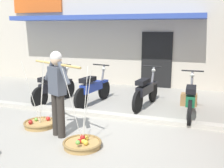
# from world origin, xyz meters

# --- Properties ---
(ground_plane) EXTENTS (90.00, 90.00, 0.00)m
(ground_plane) POSITION_xyz_m (0.00, 0.00, 0.00)
(ground_plane) COLOR #9E998C
(sidewalk_curb) EXTENTS (20.00, 0.24, 0.10)m
(sidewalk_curb) POSITION_xyz_m (0.00, 0.70, 0.05)
(sidewalk_curb) COLOR #BAB4A5
(sidewalk_curb) RESTS_ON ground
(fruit_vendor) EXTENTS (1.35, 0.70, 1.70)m
(fruit_vendor) POSITION_xyz_m (-0.53, -0.72, 0.98)
(fruit_vendor) COLOR #2D2823
(fruit_vendor) RESTS_ON ground
(fruit_basket_left_side) EXTENTS (0.71, 0.71, 1.45)m
(fruit_basket_left_side) POSITION_xyz_m (-1.20, -0.39, 0.07)
(fruit_basket_left_side) COLOR #B2894C
(fruit_basket_left_side) RESTS_ON ground
(fruit_basket_right_side) EXTENTS (0.71, 0.71, 1.45)m
(fruit_basket_right_side) POSITION_xyz_m (0.13, -1.05, 0.08)
(fruit_basket_right_side) COLOR #B2894C
(fruit_basket_right_side) RESTS_ON ground
(motorcycle_nearest_shop) EXTENTS (0.54, 1.81, 1.09)m
(motorcycle_nearest_shop) POSITION_xyz_m (-1.91, 1.39, 0.45)
(motorcycle_nearest_shop) COLOR black
(motorcycle_nearest_shop) RESTS_ON ground
(motorcycle_second_in_row) EXTENTS (0.54, 1.81, 1.09)m
(motorcycle_second_in_row) POSITION_xyz_m (-0.80, 1.64, 0.45)
(motorcycle_second_in_row) COLOR black
(motorcycle_second_in_row) RESTS_ON ground
(motorcycle_third_in_row) EXTENTS (0.54, 1.81, 1.09)m
(motorcycle_third_in_row) POSITION_xyz_m (0.67, 1.83, 0.45)
(motorcycle_third_in_row) COLOR black
(motorcycle_third_in_row) RESTS_ON ground
(motorcycle_end_of_row) EXTENTS (0.54, 1.82, 1.09)m
(motorcycle_end_of_row) POSITION_xyz_m (1.88, 1.32, 0.45)
(motorcycle_end_of_row) COLOR black
(motorcycle_end_of_row) RESTS_ON ground
(storefront_building) EXTENTS (13.00, 6.00, 4.20)m
(storefront_building) POSITION_xyz_m (-1.45, 6.99, 2.10)
(storefront_building) COLOR beige
(storefront_building) RESTS_ON ground
(wooden_crate) EXTENTS (0.44, 0.36, 0.32)m
(wooden_crate) POSITION_xyz_m (1.79, 2.42, 0.16)
(wooden_crate) COLOR olive
(wooden_crate) RESTS_ON ground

